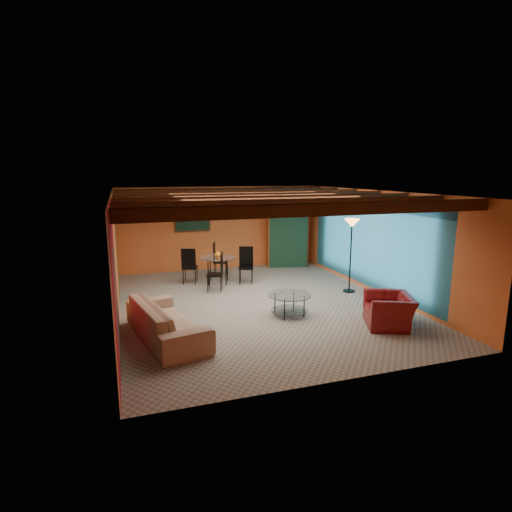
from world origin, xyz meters
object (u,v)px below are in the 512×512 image
object	(u,v)px
armchair	(389,310)
vase	(217,244)
sofa	(167,320)
coffee_table	(289,305)
dining_table	(218,265)
armoire	(285,234)
floor_lamp	(351,256)
potted_plant	(286,195)

from	to	relation	value
armchair	vase	bearing A→B (deg)	-126.57
sofa	coffee_table	world-z (taller)	sofa
dining_table	vase	size ratio (longest dim) A/B	10.34
dining_table	vase	world-z (taller)	vase
sofa	armoire	distance (m)	6.93
coffee_table	armoire	bearing A→B (deg)	68.94
armchair	floor_lamp	bearing A→B (deg)	-169.53
armchair	sofa	bearing A→B (deg)	-77.13
floor_lamp	potted_plant	size ratio (longest dim) A/B	4.34
dining_table	floor_lamp	size ratio (longest dim) A/B	1.03
armchair	armoire	xyz separation A→B (m)	(0.09, 5.95, 0.75)
floor_lamp	vase	bearing A→B (deg)	148.36
floor_lamp	dining_table	bearing A→B (deg)	148.36
dining_table	sofa	bearing A→B (deg)	-117.12
dining_table	vase	xyz separation A→B (m)	(0.00, 0.00, 0.63)
dining_table	potted_plant	size ratio (longest dim) A/B	4.48
dining_table	armoire	world-z (taller)	armoire
sofa	dining_table	bearing A→B (deg)	-39.17
sofa	dining_table	xyz separation A→B (m)	(1.86, 3.63, 0.17)
coffee_table	potted_plant	size ratio (longest dim) A/B	2.12
armoire	armchair	bearing A→B (deg)	-77.27
coffee_table	floor_lamp	distance (m)	2.67
dining_table	coffee_table	bearing A→B (deg)	-74.22
floor_lamp	potted_plant	world-z (taller)	potted_plant
sofa	armchair	bearing A→B (deg)	-112.02
armchair	armoire	world-z (taller)	armoire
dining_table	armoire	bearing A→B (deg)	29.51
armoire	sofa	bearing A→B (deg)	-117.85
potted_plant	vase	bearing A→B (deg)	-150.49
armchair	coffee_table	xyz separation A→B (m)	(-1.72, 1.25, -0.09)
dining_table	floor_lamp	distance (m)	3.73
armchair	floor_lamp	size ratio (longest dim) A/B	0.52
armoire	vase	bearing A→B (deg)	-136.85
sofa	armchair	distance (m)	4.54
dining_table	armoire	size ratio (longest dim) A/B	0.94
sofa	floor_lamp	world-z (taller)	floor_lamp
dining_table	vase	distance (m)	0.63
floor_lamp	potted_plant	xyz separation A→B (m)	(-0.45, 3.47, 1.41)
sofa	vase	distance (m)	4.16
sofa	coffee_table	bearing A→B (deg)	-92.49
potted_plant	vase	xyz separation A→B (m)	(-2.70, -1.53, -1.25)
coffee_table	vase	bearing A→B (deg)	105.78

